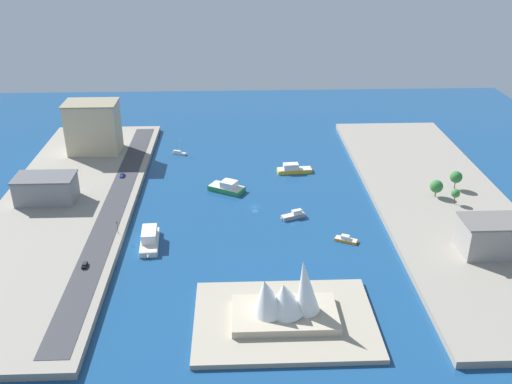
{
  "coord_description": "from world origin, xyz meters",
  "views": [
    {
      "loc": [
        9.57,
        260.75,
        135.51
      ],
      "look_at": [
        -0.76,
        -4.77,
        6.28
      ],
      "focal_mm": 39.71,
      "sensor_mm": 36.0,
      "label": 1
    }
  ],
  "objects": [
    {
      "name": "park_tree_cluster",
      "position": [
        -101.56,
        -4.83,
        9.43
      ],
      "size": [
        20.11,
        23.23,
        10.19
      ],
      "color": "brown",
      "rests_on": "quay_west"
    },
    {
      "name": "warehouse_low_gray",
      "position": [
        107.28,
        -5.21,
        10.1
      ],
      "size": [
        30.39,
        17.51,
        13.84
      ],
      "color": "gray",
      "rests_on": "quay_east"
    },
    {
      "name": "office_block_beige",
      "position": [
        97.05,
        -73.99,
        19.06
      ],
      "size": [
        32.05,
        21.31,
        31.77
      ],
      "color": "#C6B793",
      "rests_on": "quay_east"
    },
    {
      "name": "carpark_squat_concrete",
      "position": [
        -109.86,
        52.95,
        11.1
      ],
      "size": [
        45.6,
        17.56,
        15.85
      ],
      "color": "gray",
      "rests_on": "quay_west"
    },
    {
      "name": "sailboat_small_white",
      "position": [
        45.37,
        -74.52,
        0.95
      ],
      "size": [
        9.82,
        5.57,
        10.26
      ],
      "color": "white",
      "rests_on": "ground_plane"
    },
    {
      "name": "ground_plane",
      "position": [
        0.0,
        0.0,
        0.0
      ],
      "size": [
        440.0,
        440.0,
        0.0
      ],
      "primitive_type": "plane",
      "color": "navy"
    },
    {
      "name": "quay_east",
      "position": [
        97.38,
        0.0,
        1.57
      ],
      "size": [
        70.0,
        240.0,
        3.14
      ],
      "primitive_type": "cube",
      "color": "gray",
      "rests_on": "ground_plane"
    },
    {
      "name": "water_taxi_orange",
      "position": [
        -41.08,
        36.26,
        1.0
      ],
      "size": [
        11.18,
        7.98,
        2.96
      ],
      "color": "orange",
      "rests_on": "ground_plane"
    },
    {
      "name": "road_strip",
      "position": [
        71.86,
        0.0,
        3.22
      ],
      "size": [
        12.0,
        228.0,
        0.15
      ],
      "primitive_type": "cube",
      "color": "#38383D",
      "rests_on": "quay_east"
    },
    {
      "name": "quay_west",
      "position": [
        -97.38,
        0.0,
        1.57
      ],
      "size": [
        70.0,
        240.0,
        3.14
      ],
      "primitive_type": "cube",
      "color": "gray",
      "rests_on": "ground_plane"
    },
    {
      "name": "ferry_white_commuter",
      "position": [
        49.7,
        35.4,
        2.8
      ],
      "size": [
        9.49,
        24.78,
        7.02
      ],
      "color": "silver",
      "rests_on": "ground_plane"
    },
    {
      "name": "suv_black",
      "position": [
        73.81,
        57.9,
        4.09
      ],
      "size": [
        1.88,
        4.73,
        1.62
      ],
      "color": "black",
      "rests_on": "road_strip"
    },
    {
      "name": "opera_landmark",
      "position": [
        -7.25,
        93.4,
        10.0
      ],
      "size": [
        39.0,
        22.08,
        25.29
      ],
      "color": "#BCAD93",
      "rests_on": "peninsula_point"
    },
    {
      "name": "traffic_light_waterfront",
      "position": [
        64.76,
        30.61,
        7.49
      ],
      "size": [
        0.36,
        0.36,
        6.5
      ],
      "color": "black",
      "rests_on": "quay_east"
    },
    {
      "name": "ferry_yellow_fast",
      "position": [
        -24.46,
        -43.72,
        1.98
      ],
      "size": [
        21.96,
        7.93,
        5.46
      ],
      "color": "yellow",
      "rests_on": "ground_plane"
    },
    {
      "name": "ferry_green_doubledeck",
      "position": [
        14.69,
        -19.77,
        2.23
      ],
      "size": [
        21.22,
        17.2,
        6.13
      ],
      "color": "#2D8C4C",
      "rests_on": "ground_plane"
    },
    {
      "name": "peninsula_point",
      "position": [
        -7.52,
        93.4,
        1.0
      ],
      "size": [
        66.99,
        47.22,
        2.0
      ],
      "primitive_type": "cube",
      "color": "#A89E89",
      "rests_on": "ground_plane"
    },
    {
      "name": "yacht_sleek_gray",
      "position": [
        -18.82,
        12.58,
        1.4
      ],
      "size": [
        13.49,
        8.02,
        3.99
      ],
      "color": "#999EA3",
      "rests_on": "ground_plane"
    },
    {
      "name": "hatchback_blue",
      "position": [
        74.21,
        -34.45,
        4.09
      ],
      "size": [
        2.01,
        5.2,
        1.6
      ],
      "color": "black",
      "rests_on": "road_strip"
    }
  ]
}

